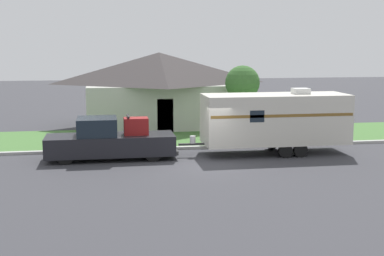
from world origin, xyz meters
TOP-DOWN VIEW (x-y plane):
  - ground_plane at (0.00, 0.00)m, footprint 120.00×120.00m
  - curb_strip at (0.00, 3.75)m, footprint 80.00×0.30m
  - lawn_strip at (0.00, 7.40)m, footprint 80.00×7.00m
  - house_across_street at (-0.88, 12.49)m, footprint 10.34×7.25m
  - pickup_truck at (-4.40, 1.90)m, footprint 6.18×2.04m
  - travel_trailer at (3.79, 1.90)m, footprint 8.46×2.47m
  - mailbox at (0.75, 4.35)m, footprint 0.48×0.20m
  - tree_in_yard at (3.65, 7.80)m, footprint 2.08×2.08m

SIDE VIEW (x-z plane):
  - ground_plane at x=0.00m, z-range 0.00..0.00m
  - lawn_strip at x=0.00m, z-range 0.00..0.03m
  - curb_strip at x=0.00m, z-range 0.00..0.14m
  - pickup_truck at x=-4.40m, z-range -0.16..1.93m
  - mailbox at x=0.75m, z-range 0.34..1.61m
  - travel_trailer at x=3.79m, z-range 0.12..3.39m
  - house_across_street at x=-0.88m, z-range 0.09..4.98m
  - tree_in_yard at x=3.65m, z-range 1.02..5.20m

